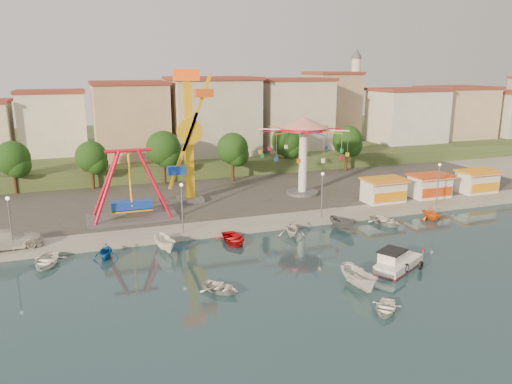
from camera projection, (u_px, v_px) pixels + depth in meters
name	position (u px, v px, depth m)	size (l,w,h in m)	color
ground	(306.00, 275.00, 42.73)	(200.00, 200.00, 0.00)	#15323C
quay_deck	(173.00, 155.00, 99.28)	(200.00, 100.00, 0.60)	#9E998E
asphalt_pad	(215.00, 190.00, 69.98)	(90.00, 28.00, 0.01)	#4C4944
hill_terrace	(168.00, 145.00, 103.55)	(200.00, 60.00, 3.00)	#384C26
pirate_ship_ride	(130.00, 186.00, 55.71)	(10.00, 5.00, 8.00)	#59595E
kamikaze_tower	(191.00, 139.00, 62.02)	(4.55, 3.10, 16.50)	#59595E
wave_swinger	(303.00, 138.00, 65.77)	(11.60, 11.60, 10.40)	#59595E
booth_left	(383.00, 190.00, 63.31)	(5.40, 3.78, 3.08)	white
booth_mid	(430.00, 186.00, 65.64)	(5.40, 3.78, 3.08)	white
booth_right	(477.00, 181.00, 68.20)	(5.40, 3.78, 3.08)	white
lamp_post_0	(11.00, 226.00, 46.00)	(0.14, 0.14, 5.00)	#59595E
lamp_post_1	(182.00, 209.00, 51.23)	(0.14, 0.14, 5.00)	#59595E
lamp_post_2	(322.00, 196.00, 56.46)	(0.14, 0.14, 5.00)	#59595E
lamp_post_3	(438.00, 185.00, 61.69)	(0.14, 0.14, 5.00)	#59595E
tree_0	(12.00, 158.00, 66.67)	(4.60, 4.60, 7.19)	#382314
tree_1	(91.00, 157.00, 69.33)	(4.35, 4.35, 6.80)	#382314
tree_2	(163.00, 148.00, 72.03)	(5.02, 5.02, 7.85)	#382314
tree_3	(233.00, 149.00, 74.07)	(4.68, 4.68, 7.32)	#382314
tree_4	(287.00, 141.00, 80.02)	(4.86, 4.86, 7.60)	#382314
tree_5	(347.00, 140.00, 81.63)	(4.83, 4.83, 7.54)	#382314
building_1	(53.00, 130.00, 80.91)	(12.33, 9.01, 8.63)	silver
building_2	(134.00, 119.00, 85.41)	(11.95, 9.28, 11.23)	tan
building_3	(217.00, 124.00, 87.28)	(12.59, 10.50, 9.20)	beige
building_4	(281.00, 120.00, 94.78)	(10.75, 9.23, 9.24)	beige
building_5	(347.00, 113.00, 97.18)	(12.77, 10.96, 11.21)	tan
building_6	(403.00, 109.00, 99.46)	(8.23, 8.98, 12.36)	silver
building_7	(435.00, 114.00, 108.28)	(11.59, 10.93, 8.76)	beige
building_8	(510.00, 106.00, 106.41)	(12.84, 9.28, 12.58)	beige
minaret	(355.00, 91.00, 100.75)	(2.80, 2.80, 18.00)	silver
cabin_motorboat	(397.00, 263.00, 43.88)	(5.84, 4.54, 1.94)	white
rowboat_a	(221.00, 288.00, 39.44)	(2.41, 3.38, 0.70)	silver
rowboat_b	(385.00, 308.00, 36.18)	(2.20, 3.08, 0.64)	white
skiff	(359.00, 279.00, 39.93)	(1.65, 4.38, 1.69)	silver
van	(8.00, 239.00, 47.14)	(2.49, 6.13, 1.78)	beige
moored_boat_0	(46.00, 261.00, 44.68)	(2.91, 4.08, 0.84)	white
moored_boat_1	(106.00, 251.00, 46.30)	(2.36, 2.74, 1.44)	#1250A1
moored_boat_2	(165.00, 244.00, 48.09)	(1.48, 3.94, 1.52)	white
moored_boat_3	(233.00, 239.00, 50.42)	(3.03, 4.25, 0.88)	red
moored_boat_4	(292.00, 228.00, 52.42)	(2.78, 3.22, 1.70)	silver
moored_boat_5	(342.00, 224.00, 54.44)	(1.35, 3.59, 1.39)	#505054
moored_boat_6	(386.00, 221.00, 56.33)	(2.93, 4.10, 0.85)	silver
moored_boat_7	(431.00, 213.00, 58.24)	(2.54, 2.94, 1.55)	orange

